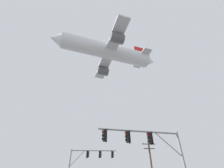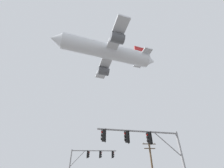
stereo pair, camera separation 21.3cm
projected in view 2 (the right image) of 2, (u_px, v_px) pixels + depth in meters
name	position (u px, v px, depth m)	size (l,w,h in m)	color
signal_pole_near	(147.00, 145.00, 12.70)	(7.13, 1.04, 5.82)	gray
signal_pole_far	(88.00, 160.00, 22.28)	(6.72, 0.60, 6.65)	gray
utility_pole	(152.00, 167.00, 23.44)	(2.20, 0.28, 8.43)	brown
airplane	(107.00, 51.00, 43.18)	(30.13, 23.28, 8.25)	white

